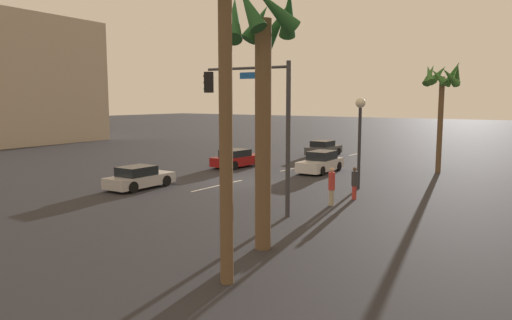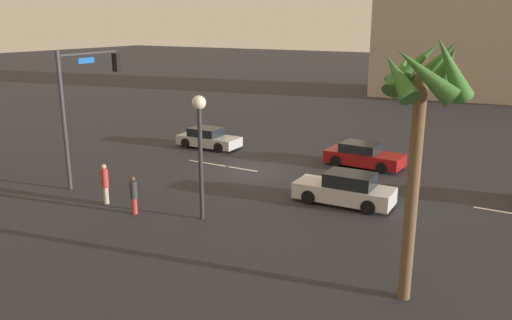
% 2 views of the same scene
% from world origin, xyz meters
% --- Properties ---
extents(ground_plane, '(220.00, 220.00, 0.00)m').
position_xyz_m(ground_plane, '(0.00, 0.00, 0.00)').
color(ground_plane, '#28282D').
extents(lane_stripe_1, '(2.07, 0.14, 0.01)m').
position_xyz_m(lane_stripe_1, '(-12.58, 0.00, 0.01)').
color(lane_stripe_1, silver).
rests_on(lane_stripe_1, ground_plane).
extents(lane_stripe_2, '(2.43, 0.14, 0.01)m').
position_xyz_m(lane_stripe_2, '(-6.26, 0.00, 0.01)').
color(lane_stripe_2, silver).
rests_on(lane_stripe_2, ground_plane).
extents(lane_stripe_3, '(1.88, 0.14, 0.01)m').
position_xyz_m(lane_stripe_3, '(0.48, 0.00, 0.01)').
color(lane_stripe_3, silver).
rests_on(lane_stripe_3, ground_plane).
extents(lane_stripe_4, '(2.58, 0.14, 0.01)m').
position_xyz_m(lane_stripe_4, '(2.89, 0.00, 0.01)').
color(lane_stripe_4, silver).
rests_on(lane_stripe_4, ground_plane).
extents(car_0, '(4.46, 1.88, 1.47)m').
position_xyz_m(car_0, '(-6.45, 2.46, 0.67)').
color(car_0, silver).
rests_on(car_0, ground_plane).
extents(car_1, '(4.39, 2.06, 1.33)m').
position_xyz_m(car_1, '(-5.12, -3.93, 0.62)').
color(car_1, maroon).
rests_on(car_1, ground_plane).
extents(car_3, '(4.11, 1.90, 1.29)m').
position_xyz_m(car_3, '(5.07, -3.20, 0.60)').
color(car_3, '#B7B7BC').
rests_on(car_3, ground_plane).
extents(traffic_signal, '(0.69, 4.42, 6.66)m').
position_xyz_m(traffic_signal, '(6.06, 5.86, 4.46)').
color(traffic_signal, '#38383D').
rests_on(traffic_signal, ground_plane).
extents(streetlamp, '(0.56, 0.56, 5.16)m').
position_xyz_m(streetlamp, '(-1.97, 7.17, 3.69)').
color(streetlamp, '#2D2D33').
rests_on(streetlamp, ground_plane).
extents(pedestrian_0, '(0.38, 0.38, 1.66)m').
position_xyz_m(pedestrian_0, '(0.87, 8.15, 0.88)').
color(pedestrian_0, '#BF3833').
rests_on(pedestrian_0, ground_plane).
extents(pedestrian_1, '(0.44, 0.44, 1.84)m').
position_xyz_m(pedestrian_1, '(2.86, 7.84, 0.99)').
color(pedestrian_1, '#B2A58C').
rests_on(pedestrian_1, ground_plane).
extents(palm_tree_2, '(2.70, 2.79, 7.76)m').
position_xyz_m(palm_tree_2, '(-10.93, 9.29, 6.07)').
color(palm_tree_2, brown).
rests_on(palm_tree_2, ground_plane).
extents(building_0, '(20.28, 12.43, 14.50)m').
position_xyz_m(building_0, '(-5.64, -37.22, 7.25)').
color(building_0, '#B2A38E').
rests_on(building_0, ground_plane).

